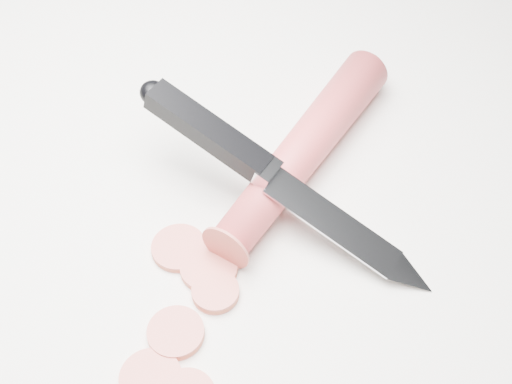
% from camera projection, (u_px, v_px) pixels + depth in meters
% --- Properties ---
extents(ground, '(2.40, 2.40, 0.00)m').
position_uv_depth(ground, '(218.00, 246.00, 0.50)').
color(ground, silver).
rests_on(ground, ground).
extents(carrot, '(0.08, 0.21, 0.03)m').
position_uv_depth(carrot, '(304.00, 150.00, 0.54)').
color(carrot, '#C03439').
rests_on(carrot, ground).
extents(carrot_slice_0, '(0.04, 0.04, 0.01)m').
position_uv_depth(carrot_slice_0, '(176.00, 333.00, 0.46)').
color(carrot_slice_0, '#C45145').
rests_on(carrot_slice_0, ground).
extents(carrot_slice_1, '(0.04, 0.04, 0.01)m').
position_uv_depth(carrot_slice_1, '(151.00, 378.00, 0.44)').
color(carrot_slice_1, '#C45145').
rests_on(carrot_slice_1, ground).
extents(carrot_slice_2, '(0.04, 0.04, 0.01)m').
position_uv_depth(carrot_slice_2, '(209.00, 268.00, 0.49)').
color(carrot_slice_2, '#C45145').
rests_on(carrot_slice_2, ground).
extents(carrot_slice_3, '(0.03, 0.03, 0.01)m').
position_uv_depth(carrot_slice_3, '(215.00, 292.00, 0.48)').
color(carrot_slice_3, '#C45145').
rests_on(carrot_slice_3, ground).
extents(carrot_slice_4, '(0.04, 0.04, 0.01)m').
position_uv_depth(carrot_slice_4, '(179.00, 248.00, 0.50)').
color(carrot_slice_4, '#C45145').
rests_on(carrot_slice_4, ground).
extents(kitchen_knife, '(0.24, 0.08, 0.08)m').
position_uv_depth(kitchen_knife, '(284.00, 181.00, 0.49)').
color(kitchen_knife, silver).
rests_on(kitchen_knife, ground).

